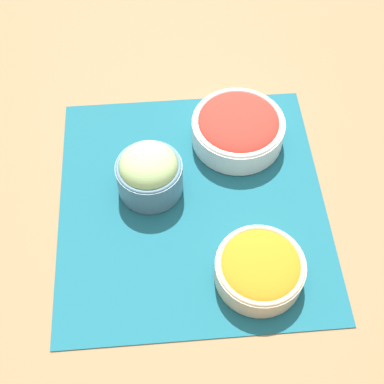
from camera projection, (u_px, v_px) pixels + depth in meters
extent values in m
plane|color=olive|center=(192.00, 203.00, 0.91)|extent=(3.00, 3.00, 0.00)
cube|color=#195B6B|center=(192.00, 202.00, 0.91)|extent=(0.47, 0.45, 0.00)
cylinder|color=beige|center=(259.00, 271.00, 0.81)|extent=(0.14, 0.14, 0.04)
torus|color=beige|center=(261.00, 265.00, 0.80)|extent=(0.13, 0.13, 0.01)
ellipsoid|color=orange|center=(261.00, 265.00, 0.80)|extent=(0.12, 0.12, 0.02)
cylinder|color=white|center=(238.00, 131.00, 0.96)|extent=(0.17, 0.17, 0.05)
torus|color=white|center=(239.00, 122.00, 0.94)|extent=(0.16, 0.16, 0.01)
ellipsoid|color=red|center=(239.00, 122.00, 0.94)|extent=(0.14, 0.14, 0.03)
cylinder|color=slate|center=(150.00, 177.00, 0.90)|extent=(0.11, 0.11, 0.06)
torus|color=slate|center=(149.00, 167.00, 0.87)|extent=(0.11, 0.11, 0.01)
ellipsoid|color=#A8CC7F|center=(149.00, 167.00, 0.87)|extent=(0.10, 0.10, 0.07)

